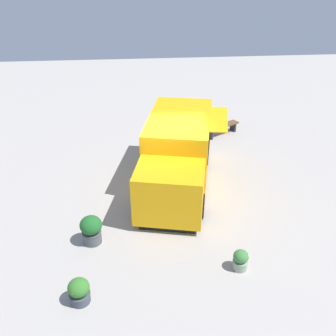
% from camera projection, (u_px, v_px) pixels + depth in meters
% --- Properties ---
extents(ground_plane, '(40.00, 40.00, 0.00)m').
position_uv_depth(ground_plane, '(170.00, 188.00, 13.57)').
color(ground_plane, '#ACA49D').
extents(food_truck, '(3.71, 5.92, 2.37)m').
position_uv_depth(food_truck, '(177.00, 156.00, 13.32)').
color(food_truck, '#F9AC10').
rests_on(food_truck, ground_plane).
extents(person_customer, '(0.47, 0.78, 0.84)m').
position_uv_depth(person_customer, '(180.00, 128.00, 17.51)').
color(person_customer, '#304765').
rests_on(person_customer, ground_plane).
extents(planter_flowering_near, '(0.41, 0.41, 0.59)m').
position_uv_depth(planter_flowering_near, '(241.00, 260.00, 9.92)').
color(planter_flowering_near, gray).
rests_on(planter_flowering_near, ground_plane).
extents(planter_flowering_far, '(0.63, 0.63, 0.88)m').
position_uv_depth(planter_flowering_far, '(91.00, 229.00, 10.78)').
color(planter_flowering_far, '#4B5054').
rests_on(planter_flowering_far, ground_plane).
extents(planter_flowering_side, '(0.52, 0.52, 0.67)m').
position_uv_depth(planter_flowering_side, '(79.00, 291.00, 8.95)').
color(planter_flowering_side, '#414852').
rests_on(planter_flowering_side, ground_plane).
extents(plaza_bench, '(1.78, 1.29, 0.47)m').
position_uv_depth(plaza_bench, '(222.00, 127.00, 17.50)').
color(plaza_bench, brown).
rests_on(plaza_bench, ground_plane).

